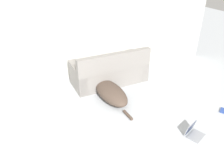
# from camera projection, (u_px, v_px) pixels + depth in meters

# --- Properties ---
(wall_back) EXTENTS (7.62, 0.06, 2.61)m
(wall_back) POSITION_uv_depth(u_px,v_px,m) (68.00, 25.00, 4.85)
(wall_back) COLOR beige
(wall_back) RESTS_ON ground_plane
(couch) EXTENTS (1.78, 0.90, 0.84)m
(couch) POSITION_uv_depth(u_px,v_px,m) (110.00, 72.00, 5.13)
(couch) COLOR gray
(couch) RESTS_ON ground_plane
(dog) EXTENTS (0.59, 1.59, 0.30)m
(dog) POSITION_uv_depth(u_px,v_px,m) (110.00, 91.00, 4.61)
(dog) COLOR #4C3D33
(dog) RESTS_ON ground_plane
(laptop_open) EXTENTS (0.37, 0.35, 0.22)m
(laptop_open) POSITION_uv_depth(u_px,v_px,m) (193.00, 131.00, 3.64)
(laptop_open) COLOR gray
(laptop_open) RESTS_ON ground_plane
(book_blue) EXTENTS (0.22, 0.21, 0.02)m
(book_blue) POSITION_uv_depth(u_px,v_px,m) (224.00, 111.00, 4.23)
(book_blue) COLOR #28428E
(book_blue) RESTS_ON ground_plane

